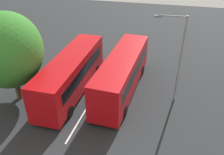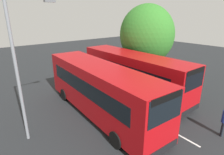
% 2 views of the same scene
% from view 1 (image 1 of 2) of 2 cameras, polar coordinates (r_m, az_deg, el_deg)
% --- Properties ---
extents(ground_plane, '(67.22, 67.22, 0.00)m').
position_cam_1_polar(ground_plane, '(21.90, -3.60, -3.13)').
color(ground_plane, '#232628').
extents(bus_far_left, '(10.90, 3.08, 3.42)m').
position_cam_1_polar(bus_far_left, '(20.98, 2.48, 1.24)').
color(bus_far_left, '#B70C11').
rests_on(bus_far_left, ground).
extents(bus_center_left, '(10.80, 2.69, 3.42)m').
position_cam_1_polar(bus_center_left, '(21.20, -9.63, 1.15)').
color(bus_center_left, '#B70C11').
rests_on(bus_center_left, ground).
extents(pedestrian, '(0.44, 0.44, 1.83)m').
position_cam_1_polar(pedestrian, '(27.70, -2.67, 7.13)').
color(pedestrian, '#232833').
rests_on(pedestrian, ground).
extents(street_lamp, '(0.29, 2.42, 7.35)m').
position_cam_1_polar(street_lamp, '(19.29, 15.51, 5.26)').
color(street_lamp, gray).
rests_on(street_lamp, ground).
extents(depot_tree, '(5.75, 5.17, 7.55)m').
position_cam_1_polar(depot_tree, '(20.29, -23.52, 5.91)').
color(depot_tree, '#4C3823').
rests_on(depot_tree, ground).
extents(lane_stripe_outer_left, '(13.51, 0.45, 0.01)m').
position_cam_1_polar(lane_stripe_outer_left, '(21.90, -3.60, -3.13)').
color(lane_stripe_outer_left, silver).
rests_on(lane_stripe_outer_left, ground).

